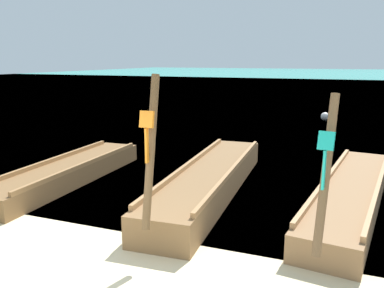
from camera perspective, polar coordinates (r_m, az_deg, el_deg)
name	(u,v)px	position (r m, az deg, el deg)	size (l,w,h in m)	color
sea_water	(329,78)	(65.88, 18.88, 8.80)	(120.00, 120.00, 0.00)	#2DB29E
longtail_boat_red_ribbon	(67,172)	(10.44, -17.32, -3.87)	(1.19, 5.74, 2.63)	brown
longtail_boat_orange_ribbon	(210,180)	(9.17, 2.56, -5.16)	(1.47, 6.73, 2.80)	brown
longtail_boat_turquoise_ribbon	(351,194)	(9.05, 21.66, -6.60)	(1.86, 6.76, 2.58)	olive
mooring_buoy_near	(325,116)	(20.97, 18.35, 3.74)	(0.41, 0.41, 0.41)	white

